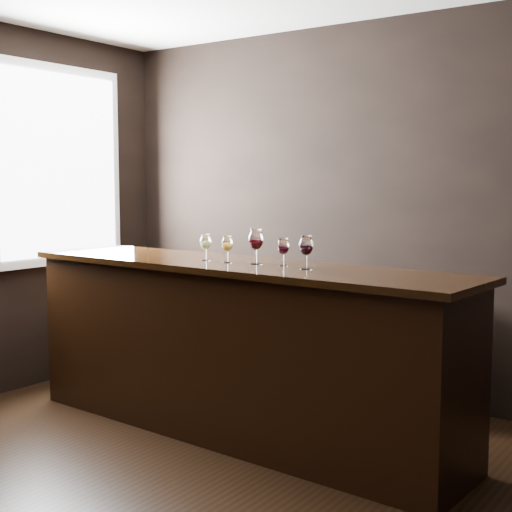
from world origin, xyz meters
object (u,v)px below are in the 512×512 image
Objects in this scene: glass_amber at (227,244)px; glass_red_b at (283,247)px; glass_white at (206,242)px; bar_counter at (236,352)px; glass_red_c at (306,246)px; glass_red_a at (256,240)px; back_bar_shelf at (295,337)px.

glass_red_b is at bearing 9.56° from glass_amber.
glass_white is 0.57m from glass_red_b.
glass_red_c reaches higher than bar_counter.
bar_counter is 0.89m from glass_red_c.
back_bar_shelf is at bearing 109.29° from glass_red_a.
glass_amber is 0.58m from glass_red_c.
glass_amber is at bearing -170.44° from glass_red_b.
glass_white is at bearing -90.83° from back_bar_shelf.
glass_red_c is at bearing -0.73° from bar_counter.
glass_red_b is at bearing 4.79° from glass_white.
glass_amber is 0.78× the size of glass_red_a.
back_bar_shelf is at bearing 104.97° from bar_counter.
glass_white is 0.87× the size of glass_red_c.
bar_counter is at bearing 176.02° from glass_red_c.
back_bar_shelf is 1.41m from glass_red_b.
bar_counter is 15.41× the size of glass_red_c.
bar_counter is 17.91× the size of glass_amber.
glass_amber is (-0.05, -0.03, 0.69)m from bar_counter.
glass_red_b is (0.38, 0.06, -0.00)m from glass_amber.
glass_amber is (0.17, -1.08, 0.81)m from back_bar_shelf.
back_bar_shelf is 13.42× the size of glass_white.
glass_red_a is at bearing 6.13° from bar_counter.
glass_red_c is at bearing -0.62° from glass_amber.
back_bar_shelf is 1.39m from glass_red_a.
glass_white reaches higher than glass_red_b.
glass_white is at bearing -173.13° from bar_counter.
bar_counter is 0.73m from glass_white.
glass_amber reaches higher than bar_counter.
glass_white reaches higher than glass_amber.
glass_red_c is (0.54, -0.04, 0.71)m from bar_counter.
glass_amber is at bearing -80.94° from back_bar_shelf.
glass_red_a is (0.19, 0.04, 0.03)m from glass_amber.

